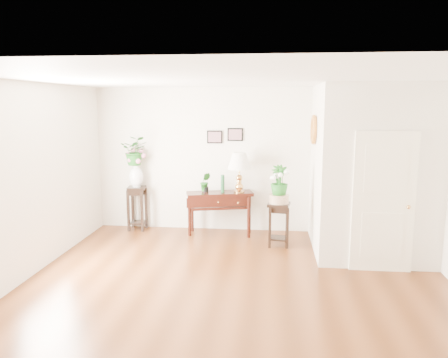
# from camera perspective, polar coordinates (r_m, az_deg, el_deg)

# --- Properties ---
(floor) EXTENTS (6.00, 5.50, 0.02)m
(floor) POSITION_cam_1_polar(r_m,az_deg,el_deg) (6.23, 1.65, -13.70)
(floor) COLOR #623115
(floor) RESTS_ON ground
(ceiling) EXTENTS (6.00, 5.50, 0.02)m
(ceiling) POSITION_cam_1_polar(r_m,az_deg,el_deg) (5.72, 1.79, 12.98)
(ceiling) COLOR white
(ceiling) RESTS_ON ground
(wall_back) EXTENTS (6.00, 0.02, 2.80)m
(wall_back) POSITION_cam_1_polar(r_m,az_deg,el_deg) (8.53, 3.15, 2.46)
(wall_back) COLOR silver
(wall_back) RESTS_ON ground
(wall_front) EXTENTS (6.00, 0.02, 2.80)m
(wall_front) POSITION_cam_1_polar(r_m,az_deg,el_deg) (3.17, -2.20, -10.10)
(wall_front) COLOR silver
(wall_front) RESTS_ON ground
(wall_left) EXTENTS (0.02, 5.50, 2.80)m
(wall_left) POSITION_cam_1_polar(r_m,az_deg,el_deg) (6.74, -24.63, -0.34)
(wall_left) COLOR silver
(wall_left) RESTS_ON ground
(partition) EXTENTS (1.80, 1.95, 2.80)m
(partition) POSITION_cam_1_polar(r_m,az_deg,el_deg) (7.73, 18.50, 1.22)
(partition) COLOR silver
(partition) RESTS_ON floor
(door) EXTENTS (0.90, 0.05, 2.10)m
(door) POSITION_cam_1_polar(r_m,az_deg,el_deg) (6.83, 20.10, -2.92)
(door) COLOR white
(door) RESTS_ON floor
(art_print_left) EXTENTS (0.30, 0.02, 0.25)m
(art_print_left) POSITION_cam_1_polar(r_m,az_deg,el_deg) (8.52, -1.22, 5.51)
(art_print_left) COLOR black
(art_print_left) RESTS_ON wall_back
(art_print_right) EXTENTS (0.30, 0.02, 0.25)m
(art_print_right) POSITION_cam_1_polar(r_m,az_deg,el_deg) (8.48, 1.48, 5.83)
(art_print_right) COLOR black
(art_print_right) RESTS_ON wall_back
(wall_ornament) EXTENTS (0.07, 0.51, 0.51)m
(wall_ornament) POSITION_cam_1_polar(r_m,az_deg,el_deg) (7.64, 11.62, 6.34)
(wall_ornament) COLOR #C8712D
(wall_ornament) RESTS_ON partition
(console_table) EXTENTS (1.31, 0.72, 0.83)m
(console_table) POSITION_cam_1_polar(r_m,az_deg,el_deg) (8.38, -0.56, -4.51)
(console_table) COLOR black
(console_table) RESTS_ON floor
(table_lamp) EXTENTS (0.57, 0.57, 0.77)m
(table_lamp) POSITION_cam_1_polar(r_m,az_deg,el_deg) (8.19, 2.01, 0.61)
(table_lamp) COLOR #C18C47
(table_lamp) RESTS_ON console_table
(green_vase) EXTENTS (0.09, 0.09, 0.34)m
(green_vase) POSITION_cam_1_polar(r_m,az_deg,el_deg) (8.25, -0.18, -0.58)
(green_vase) COLOR #1A4A28
(green_vase) RESTS_ON console_table
(potted_plant) EXTENTS (0.22, 0.19, 0.36)m
(potted_plant) POSITION_cam_1_polar(r_m,az_deg,el_deg) (8.29, -2.46, -0.49)
(potted_plant) COLOR #195918
(potted_plant) RESTS_ON console_table
(plant_stand_a) EXTENTS (0.38, 0.38, 0.87)m
(plant_stand_a) POSITION_cam_1_polar(r_m,az_deg,el_deg) (8.88, -11.26, -3.76)
(plant_stand_a) COLOR black
(plant_stand_a) RESTS_ON floor
(porcelain_vase) EXTENTS (0.28, 0.28, 0.48)m
(porcelain_vase) POSITION_cam_1_polar(r_m,az_deg,el_deg) (8.75, -11.40, 0.44)
(porcelain_vase) COLOR silver
(porcelain_vase) RESTS_ON plant_stand_a
(lily_arrangement) EXTENTS (0.54, 0.48, 0.58)m
(lily_arrangement) POSITION_cam_1_polar(r_m,az_deg,el_deg) (8.69, -11.50, 3.46)
(lily_arrangement) COLOR #195918
(lily_arrangement) RESTS_ON porcelain_vase
(plant_stand_b) EXTENTS (0.42, 0.42, 0.77)m
(plant_stand_b) POSITION_cam_1_polar(r_m,az_deg,el_deg) (7.79, 7.13, -5.91)
(plant_stand_b) COLOR black
(plant_stand_b) RESTS_ON floor
(ceramic_bowl) EXTENTS (0.43, 0.43, 0.15)m
(ceramic_bowl) POSITION_cam_1_polar(r_m,az_deg,el_deg) (7.68, 7.21, -2.56)
(ceramic_bowl) COLOR #CBAC8B
(ceramic_bowl) RESTS_ON plant_stand_b
(narcissus) EXTENTS (0.39, 0.39, 0.55)m
(narcissus) POSITION_cam_1_polar(r_m,az_deg,el_deg) (7.62, 7.26, -0.25)
(narcissus) COLOR #195918
(narcissus) RESTS_ON ceramic_bowl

